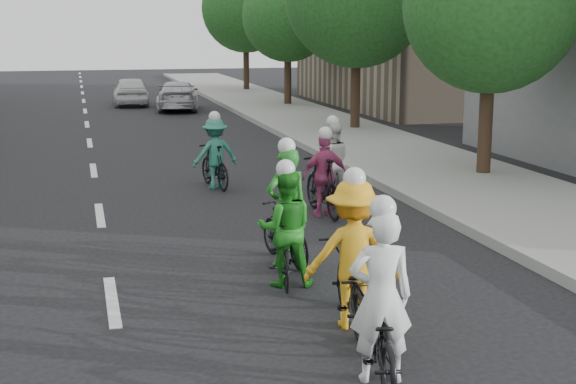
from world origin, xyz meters
name	(u,v)px	position (x,y,z in m)	size (l,w,h in m)	color
ground	(112,301)	(0.00, 0.00, 0.00)	(120.00, 120.00, 0.00)	black
sidewalk_right	(396,155)	(8.00, 10.00, 0.07)	(4.00, 80.00, 0.15)	gray
curb_right	(327,157)	(6.05, 10.00, 0.09)	(0.18, 80.00, 0.18)	#999993
bldg_se	(445,16)	(16.00, 24.00, 4.00)	(10.00, 14.00, 8.00)	gray
tree_r_0	(491,5)	(8.80, 6.60, 3.96)	(4.00, 4.00, 5.97)	black
tree_r_2	(288,16)	(8.80, 24.60, 3.96)	(4.00, 4.00, 5.97)	black
tree_r_3	(246,8)	(8.80, 33.60, 4.52)	(4.80, 4.80, 6.93)	black
cyclist_0	(324,182)	(4.07, 3.95, 0.63)	(0.91, 1.87, 1.68)	black
cyclist_1	(215,159)	(2.54, 7.04, 0.66)	(1.09, 1.68, 1.70)	black
cyclist_2	(331,169)	(4.67, 5.34, 0.62)	(0.83, 1.57, 1.73)	black
cyclist_3	(285,237)	(2.33, 0.13, 0.66)	(0.87, 1.56, 1.74)	black
cyclist_4	(378,320)	(2.47, -3.01, 0.61)	(0.85, 1.73, 1.89)	black
cyclist_5	(352,268)	(2.70, -1.56, 0.70)	(1.22, 1.85, 1.90)	black
cyclist_6	(286,220)	(2.59, 1.08, 0.66)	(0.73, 1.61, 1.90)	black
follow_car_lead	(178,96)	(3.90, 24.49, 0.62)	(1.72, 4.24, 1.23)	#BBBBC0
follow_car_trail	(131,91)	(2.08, 27.25, 0.65)	(1.54, 3.82, 1.30)	silver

